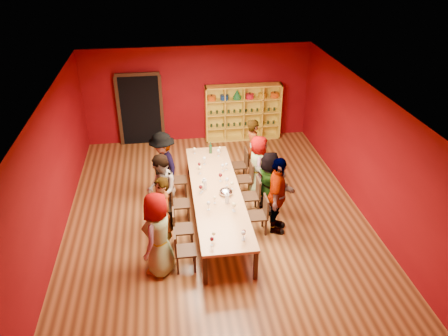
{
  "coord_description": "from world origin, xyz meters",
  "views": [
    {
      "loc": [
        -1.02,
        -8.48,
        6.05
      ],
      "look_at": [
        0.22,
        0.31,
        1.15
      ],
      "focal_mm": 35.0,
      "sensor_mm": 36.0,
      "label": 1
    }
  ],
  "objects_px": {
    "shelving_unit": "(243,110)",
    "person_right_4": "(253,150)",
    "person_right_1": "(277,196)",
    "person_right_2": "(269,182)",
    "person_left_3": "(163,166)",
    "spittoon_bowl": "(226,192)",
    "chair_person_right_1": "(261,213)",
    "wine_bottle": "(211,149)",
    "chair_person_right_3": "(247,177)",
    "chair_person_right_4": "(242,163)",
    "person_left_2": "(162,190)",
    "chair_person_left_3": "(175,178)",
    "person_right_3": "(258,166)",
    "chair_person_right_2": "(254,194)",
    "chair_person_left_1": "(179,227)",
    "person_left_0": "(158,234)",
    "person_left_1": "(162,214)",
    "tasting_table": "(216,192)",
    "chair_person_left_2": "(177,202)",
    "chair_person_left_0": "(181,248)"
  },
  "relations": [
    {
      "from": "chair_person_left_0",
      "to": "chair_person_right_1",
      "type": "bearing_deg",
      "value": 28.32
    },
    {
      "from": "person_right_1",
      "to": "spittoon_bowl",
      "type": "relative_size",
      "value": 5.91
    },
    {
      "from": "tasting_table",
      "to": "person_right_2",
      "type": "xyz_separation_m",
      "value": [
        1.28,
        0.12,
        0.08
      ]
    },
    {
      "from": "chair_person_left_1",
      "to": "person_left_2",
      "type": "relative_size",
      "value": 0.52
    },
    {
      "from": "chair_person_left_2",
      "to": "person_right_1",
      "type": "xyz_separation_m",
      "value": [
        2.17,
        -0.72,
        0.42
      ]
    },
    {
      "from": "person_left_2",
      "to": "person_right_4",
      "type": "relative_size",
      "value": 0.98
    },
    {
      "from": "person_right_1",
      "to": "chair_person_right_4",
      "type": "xyz_separation_m",
      "value": [
        -0.35,
        2.37,
        -0.42
      ]
    },
    {
      "from": "shelving_unit",
      "to": "person_right_3",
      "type": "relative_size",
      "value": 1.5
    },
    {
      "from": "person_left_2",
      "to": "person_right_1",
      "type": "xyz_separation_m",
      "value": [
        2.5,
        -0.72,
        0.06
      ]
    },
    {
      "from": "chair_person_right_4",
      "to": "person_left_1",
      "type": "bearing_deg",
      "value": -129.29
    },
    {
      "from": "shelving_unit",
      "to": "chair_person_right_2",
      "type": "distance_m",
      "value": 4.25
    },
    {
      "from": "chair_person_right_1",
      "to": "wine_bottle",
      "type": "relative_size",
      "value": 2.76
    },
    {
      "from": "chair_person_right_1",
      "to": "chair_person_right_4",
      "type": "xyz_separation_m",
      "value": [
        0.0,
        2.37,
        0.0
      ]
    },
    {
      "from": "person_right_3",
      "to": "person_right_1",
      "type": "bearing_deg",
      "value": -165.86
    },
    {
      "from": "person_left_3",
      "to": "chair_person_right_3",
      "type": "xyz_separation_m",
      "value": [
        2.09,
        -0.19,
        -0.38
      ]
    },
    {
      "from": "person_right_4",
      "to": "person_left_3",
      "type": "bearing_deg",
      "value": 96.66
    },
    {
      "from": "shelving_unit",
      "to": "spittoon_bowl",
      "type": "xyz_separation_m",
      "value": [
        -1.2,
        -4.53,
        -0.16
      ]
    },
    {
      "from": "chair_person_right_3",
      "to": "person_right_4",
      "type": "distance_m",
      "value": 0.89
    },
    {
      "from": "chair_person_left_0",
      "to": "chair_person_right_4",
      "type": "height_order",
      "value": "same"
    },
    {
      "from": "tasting_table",
      "to": "chair_person_right_3",
      "type": "bearing_deg",
      "value": 46.1
    },
    {
      "from": "chair_person_right_2",
      "to": "person_right_3",
      "type": "xyz_separation_m",
      "value": [
        0.28,
        0.82,
        0.3
      ]
    },
    {
      "from": "person_right_1",
      "to": "person_right_2",
      "type": "bearing_deg",
      "value": 17.72
    },
    {
      "from": "person_left_1",
      "to": "chair_person_right_2",
      "type": "distance_m",
      "value": 2.42
    },
    {
      "from": "chair_person_right_3",
      "to": "person_right_3",
      "type": "bearing_deg",
      "value": 0.0
    },
    {
      "from": "chair_person_right_3",
      "to": "chair_person_right_4",
      "type": "xyz_separation_m",
      "value": [
        0.0,
        0.75,
        0.0
      ]
    },
    {
      "from": "chair_person_left_3",
      "to": "person_right_2",
      "type": "height_order",
      "value": "person_right_2"
    },
    {
      "from": "shelving_unit",
      "to": "person_left_0",
      "type": "height_order",
      "value": "shelving_unit"
    },
    {
      "from": "person_left_3",
      "to": "spittoon_bowl",
      "type": "height_order",
      "value": "person_left_3"
    },
    {
      "from": "person_right_1",
      "to": "person_right_3",
      "type": "bearing_deg",
      "value": 21.42
    },
    {
      "from": "chair_person_left_3",
      "to": "person_right_3",
      "type": "bearing_deg",
      "value": -5.13
    },
    {
      "from": "person_right_1",
      "to": "person_right_2",
      "type": "xyz_separation_m",
      "value": [
        0.02,
        0.8,
        -0.13
      ]
    },
    {
      "from": "person_left_0",
      "to": "person_right_4",
      "type": "xyz_separation_m",
      "value": [
        2.54,
        3.36,
        -0.02
      ]
    },
    {
      "from": "person_left_2",
      "to": "shelving_unit",
      "type": "bearing_deg",
      "value": 143.44
    },
    {
      "from": "shelving_unit",
      "to": "person_right_4",
      "type": "distance_m",
      "value": 2.63
    },
    {
      "from": "tasting_table",
      "to": "person_right_2",
      "type": "relative_size",
      "value": 2.87
    },
    {
      "from": "person_right_3",
      "to": "chair_person_right_2",
      "type": "bearing_deg",
      "value": 172.9
    },
    {
      "from": "person_left_1",
      "to": "chair_person_left_1",
      "type": "bearing_deg",
      "value": 68.57
    },
    {
      "from": "person_right_4",
      "to": "spittoon_bowl",
      "type": "distance_m",
      "value": 2.16
    },
    {
      "from": "chair_person_left_0",
      "to": "chair_person_left_2",
      "type": "distance_m",
      "value": 1.7
    },
    {
      "from": "tasting_table",
      "to": "chair_person_right_4",
      "type": "relative_size",
      "value": 5.06
    },
    {
      "from": "chair_person_left_2",
      "to": "person_right_3",
      "type": "relative_size",
      "value": 0.56
    },
    {
      "from": "person_right_2",
      "to": "person_left_0",
      "type": "bearing_deg",
      "value": 101.59
    },
    {
      "from": "person_right_1",
      "to": "person_right_3",
      "type": "distance_m",
      "value": 1.63
    },
    {
      "from": "person_left_2",
      "to": "chair_person_left_3",
      "type": "distance_m",
      "value": 1.2
    },
    {
      "from": "chair_person_left_1",
      "to": "chair_person_right_2",
      "type": "bearing_deg",
      "value": 30.22
    },
    {
      "from": "person_left_2",
      "to": "chair_person_right_1",
      "type": "xyz_separation_m",
      "value": [
        2.15,
        -0.72,
        -0.36
      ]
    },
    {
      "from": "chair_person_left_2",
      "to": "chair_person_left_3",
      "type": "xyz_separation_m",
      "value": [
        0.0,
        1.1,
        0.0
      ]
    },
    {
      "from": "chair_person_left_1",
      "to": "chair_person_right_4",
      "type": "distance_m",
      "value": 3.2
    },
    {
      "from": "chair_person_left_2",
      "to": "chair_person_right_2",
      "type": "distance_m",
      "value": 1.82
    },
    {
      "from": "shelving_unit",
      "to": "person_left_1",
      "type": "bearing_deg",
      "value": -116.67
    }
  ]
}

